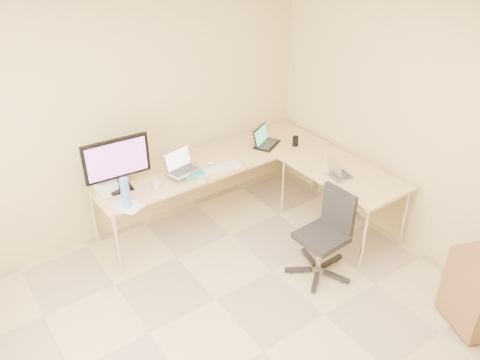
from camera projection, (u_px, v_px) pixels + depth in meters
floor at (264, 351)px, 3.95m from camera, size 4.50×4.50×0.00m
ceiling at (276, 24)px, 2.63m from camera, size 4.50×4.50×0.00m
wall_back at (128, 115)px, 4.86m from camera, size 4.50×0.00×4.50m
wall_right at (452, 141)px, 4.35m from camera, size 0.00×4.50×4.50m
desk_main at (214, 189)px, 5.42m from camera, size 2.65×0.70×0.73m
desk_return at (340, 201)px, 5.22m from camera, size 0.70×1.30×0.73m
monitor at (117, 165)px, 4.58m from camera, size 0.65×0.25×0.55m
book_stack at (191, 171)px, 4.98m from camera, size 0.24×0.30×0.04m
laptop_center at (183, 162)px, 4.88m from camera, size 0.38×0.32×0.22m
laptop_black at (267, 137)px, 5.50m from camera, size 0.41×0.37×0.21m
keyboard at (219, 168)px, 5.06m from camera, size 0.48×0.18×0.02m
mouse at (212, 163)px, 5.14m from camera, size 0.12×0.10×0.04m
mug at (156, 186)px, 4.70m from camera, size 0.10×0.10×0.08m
cd_stack at (203, 178)px, 4.87m from camera, size 0.14×0.14×0.03m
water_bottle at (125, 193)px, 4.39m from camera, size 0.09×0.09×0.29m
papers at (127, 206)px, 4.46m from camera, size 0.29×0.33×0.01m
white_box at (110, 184)px, 4.71m from camera, size 0.28×0.23×0.09m
desk_fan at (124, 168)px, 4.83m from camera, size 0.24×0.24×0.25m
black_cup at (295, 141)px, 5.51m from camera, size 0.07×0.07×0.11m
laptop_return at (342, 168)px, 4.89m from camera, size 0.33×0.28×0.19m
office_chair at (322, 231)px, 4.52m from camera, size 0.55×0.55×0.88m
cabinet at (480, 291)px, 4.03m from camera, size 0.54×0.59×0.67m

